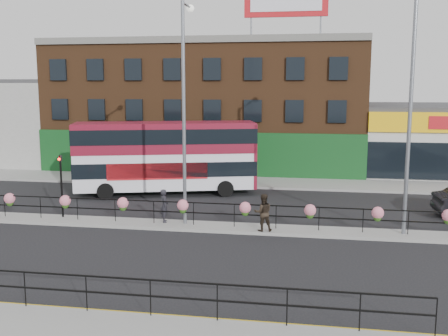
% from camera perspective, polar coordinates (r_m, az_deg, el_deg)
% --- Properties ---
extents(ground, '(120.00, 120.00, 0.00)m').
position_cam_1_polar(ground, '(25.52, -1.12, -6.61)').
color(ground, black).
rests_on(ground, ground).
extents(north_pavement, '(60.00, 4.00, 0.15)m').
position_cam_1_polar(north_pavement, '(37.06, 2.30, -1.53)').
color(north_pavement, gray).
rests_on(north_pavement, ground).
extents(median, '(60.00, 1.60, 0.15)m').
position_cam_1_polar(median, '(25.50, -1.12, -6.45)').
color(median, gray).
rests_on(median, ground).
extents(yellow_line_inner, '(60.00, 0.10, 0.01)m').
position_cam_1_polar(yellow_line_inner, '(16.64, -7.53, -15.49)').
color(yellow_line_inner, gold).
rests_on(yellow_line_inner, ground).
extents(yellow_line_outer, '(60.00, 0.10, 0.01)m').
position_cam_1_polar(yellow_line_outer, '(16.49, -7.72, -15.74)').
color(yellow_line_outer, gold).
rests_on(yellow_line_outer, ground).
extents(brick_building, '(25.00, 12.21, 10.30)m').
position_cam_1_polar(brick_building, '(44.96, -1.46, 6.83)').
color(brick_building, brown).
rests_on(brick_building, ground).
extents(median_railing, '(30.04, 0.56, 1.23)m').
position_cam_1_polar(median_railing, '(25.26, -1.13, -4.32)').
color(median_railing, black).
rests_on(median_railing, median).
extents(south_railing, '(20.04, 0.05, 1.12)m').
position_cam_1_polar(south_railing, '(16.60, -14.79, -12.21)').
color(south_railing, black).
rests_on(south_railing, south_pavement).
extents(double_decker_bus, '(11.56, 5.65, 4.56)m').
position_cam_1_polar(double_decker_bus, '(33.14, -6.30, 1.93)').
color(double_decker_bus, white).
rests_on(double_decker_bus, ground).
extents(pedestrian_a, '(0.83, 0.74, 1.65)m').
position_cam_1_polar(pedestrian_a, '(26.10, -6.50, -4.10)').
color(pedestrian_a, black).
rests_on(pedestrian_a, median).
extents(pedestrian_b, '(1.17, 1.07, 1.76)m').
position_cam_1_polar(pedestrian_b, '(24.44, 4.27, -4.84)').
color(pedestrian_b, black).
rests_on(pedestrian_b, median).
extents(lamp_column_west, '(0.38, 1.86, 10.62)m').
position_cam_1_polar(lamp_column_west, '(25.33, -4.27, 8.02)').
color(lamp_column_west, slate).
rests_on(lamp_column_west, median).
extents(lamp_column_east, '(0.40, 1.98, 11.27)m').
position_cam_1_polar(lamp_column_east, '(24.88, 19.63, 8.39)').
color(lamp_column_east, slate).
rests_on(lamp_column_east, median).
extents(traffic_light_median, '(0.15, 0.28, 3.65)m').
position_cam_1_polar(traffic_light_median, '(27.92, -17.34, -0.47)').
color(traffic_light_median, black).
rests_on(traffic_light_median, median).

